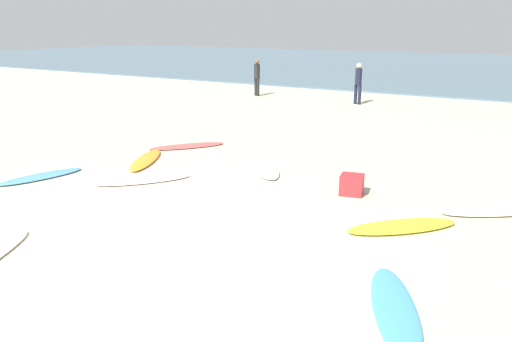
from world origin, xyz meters
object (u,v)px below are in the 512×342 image
(beachgoer_near, at_px, (358,81))
(surfboard_4, at_px, (402,226))
(surfboard_3, at_px, (499,211))
(surfboard_8, at_px, (41,176))
(beach_cooler, at_px, (352,185))
(surfboard_5, at_px, (146,160))
(surfboard_6, at_px, (265,168))
(beachgoer_mid, at_px, (257,76))
(surfboard_0, at_px, (395,309))
(surfboard_7, at_px, (187,146))
(surfboard_2, at_px, (144,180))

(beachgoer_near, bearing_deg, surfboard_4, -55.01)
(surfboard_3, xyz_separation_m, surfboard_8, (-9.06, -3.00, -0.01))
(surfboard_8, xyz_separation_m, beach_cooler, (6.37, 2.59, 0.17))
(surfboard_4, relative_size, surfboard_5, 0.92)
(surfboard_3, height_order, surfboard_8, surfboard_3)
(surfboard_5, xyz_separation_m, surfboard_6, (2.92, 0.95, -0.00))
(surfboard_5, height_order, surfboard_6, surfboard_5)
(surfboard_4, bearing_deg, beachgoer_mid, 174.08)
(surfboard_0, xyz_separation_m, surfboard_7, (-7.56, 5.39, -0.01))
(surfboard_2, bearing_deg, beachgoer_near, -51.68)
(surfboard_0, distance_m, surfboard_4, 2.72)
(surfboard_2, height_order, beach_cooler, beach_cooler)
(beachgoer_near, height_order, beach_cooler, beachgoer_near)
(surfboard_2, relative_size, beachgoer_near, 1.15)
(surfboard_5, bearing_deg, surfboard_2, -75.86)
(surfboard_3, height_order, surfboard_4, same)
(surfboard_4, bearing_deg, beach_cooler, -178.05)
(surfboard_0, xyz_separation_m, beachgoer_near, (-6.41, 15.62, 0.94))
(surfboard_7, distance_m, beach_cooler, 5.68)
(surfboard_2, height_order, beachgoer_near, beachgoer_near)
(surfboard_5, xyz_separation_m, beachgoer_mid, (-4.11, 12.04, 0.92))
(beachgoer_near, distance_m, beachgoer_mid, 5.15)
(surfboard_0, distance_m, surfboard_6, 6.44)
(surfboard_5, bearing_deg, beachgoer_mid, 80.92)
(surfboard_5, distance_m, surfboard_6, 3.07)
(beach_cooler, bearing_deg, beachgoer_mid, 128.89)
(surfboard_6, bearing_deg, surfboard_0, 94.22)
(surfboard_7, xyz_separation_m, surfboard_8, (-0.89, -4.07, 0.00))
(surfboard_0, relative_size, surfboard_5, 1.00)
(surfboard_2, relative_size, surfboard_3, 0.93)
(beach_cooler, bearing_deg, surfboard_7, 164.85)
(surfboard_3, height_order, surfboard_6, surfboard_3)
(beachgoer_near, height_order, beachgoer_mid, beachgoer_near)
(surfboard_0, height_order, surfboard_6, surfboard_0)
(surfboard_6, bearing_deg, surfboard_8, -0.84)
(surfboard_2, bearing_deg, surfboard_7, -29.66)
(beachgoer_mid, bearing_deg, surfboard_4, -23.67)
(surfboard_3, distance_m, beach_cooler, 2.73)
(beachgoer_near, relative_size, beachgoer_mid, 1.02)
(beachgoer_mid, distance_m, beach_cooler, 15.12)
(surfboard_2, distance_m, beachgoer_near, 13.32)
(surfboard_4, distance_m, beachgoer_mid, 17.00)
(surfboard_2, bearing_deg, surfboard_0, -162.55)
(surfboard_0, height_order, surfboard_7, surfboard_0)
(surfboard_0, bearing_deg, surfboard_4, 79.43)
(surfboard_3, relative_size, surfboard_8, 1.14)
(surfboard_7, relative_size, beachgoer_mid, 1.23)
(beachgoer_near, bearing_deg, surfboard_8, -86.95)
(surfboard_2, distance_m, surfboard_5, 1.74)
(surfboard_6, height_order, beachgoer_mid, beachgoer_mid)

